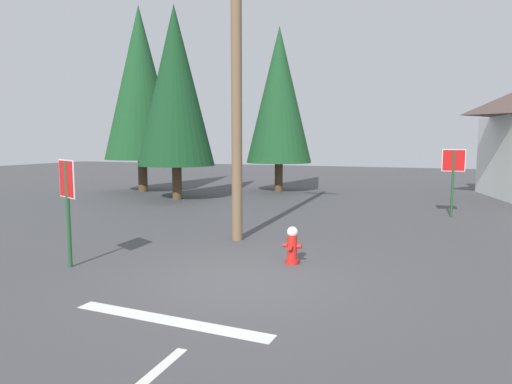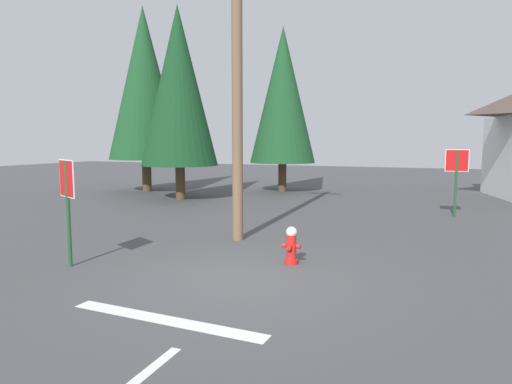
% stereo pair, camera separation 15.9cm
% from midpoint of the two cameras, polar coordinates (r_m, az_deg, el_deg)
% --- Properties ---
extents(ground_plane, '(80.00, 80.00, 0.10)m').
position_cam_midpoint_polar(ground_plane, '(8.85, -2.34, -11.11)').
color(ground_plane, '#424244').
extents(lane_stop_bar, '(3.27, 0.43, 0.01)m').
position_cam_midpoint_polar(lane_stop_bar, '(7.01, -11.53, -15.57)').
color(lane_stop_bar, silver).
rests_on(lane_stop_bar, ground).
extents(stop_sign_near, '(0.71, 0.36, 2.24)m').
position_cam_midpoint_polar(stop_sign_near, '(10.08, -23.13, 0.15)').
color(stop_sign_near, '#1E4C28').
rests_on(stop_sign_near, ground).
extents(fire_hydrant, '(0.41, 0.35, 0.81)m').
position_cam_midpoint_polar(fire_hydrant, '(9.75, 4.12, -6.75)').
color(fire_hydrant, red).
rests_on(fire_hydrant, ground).
extents(utility_pole, '(1.60, 0.28, 9.81)m').
position_cam_midpoint_polar(utility_pole, '(12.11, -2.89, 18.18)').
color(utility_pole, brown).
rests_on(utility_pole, ground).
extents(stop_sign_far, '(0.76, 0.12, 2.35)m').
position_cam_midpoint_polar(stop_sign_far, '(16.98, 23.37, 2.72)').
color(stop_sign_far, '#1E4C28').
rests_on(stop_sign_far, ground).
extents(pine_tree_tall_left, '(3.42, 3.42, 8.55)m').
position_cam_midpoint_polar(pine_tree_tall_left, '(20.77, -10.38, 12.98)').
color(pine_tree_tall_left, '#4C3823').
rests_on(pine_tree_tall_left, ground).
extents(pine_tree_mid_left, '(3.37, 3.37, 8.43)m').
position_cam_midpoint_polar(pine_tree_mid_left, '(23.74, 2.74, 12.06)').
color(pine_tree_mid_left, '#4C3823').
rests_on(pine_tree_mid_left, ground).
extents(pine_tree_short_left, '(3.78, 3.78, 9.45)m').
position_cam_midpoint_polar(pine_tree_short_left, '(24.49, -14.57, 13.09)').
color(pine_tree_short_left, '#4C3823').
rests_on(pine_tree_short_left, ground).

